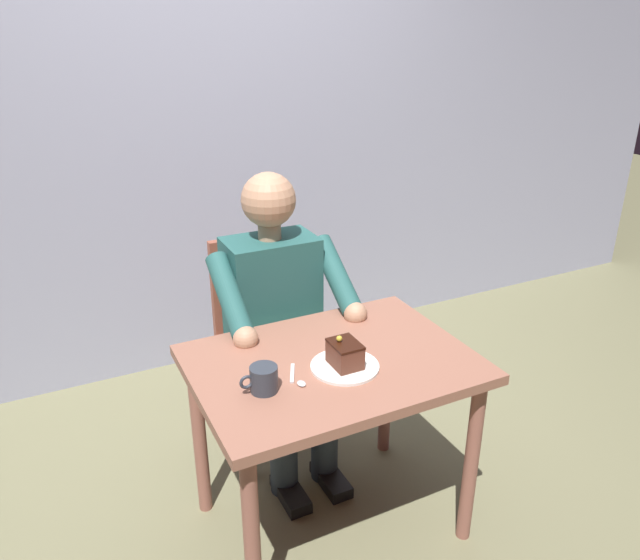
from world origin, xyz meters
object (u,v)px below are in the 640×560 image
at_px(cake_slice, 345,354).
at_px(dessert_spoon, 297,379).
at_px(seated_person, 280,320).
at_px(coffee_cup, 263,378).
at_px(chair, 265,332).
at_px(dining_table, 332,385).

relative_size(cake_slice, dessert_spoon, 0.80).
bearing_deg(seated_person, coffee_cup, 62.60).
bearing_deg(cake_slice, chair, -88.94).
bearing_deg(dessert_spoon, chair, -102.73).
bearing_deg(dining_table, coffee_cup, 14.61).
xyz_separation_m(seated_person, dessert_spoon, (0.16, 0.52, 0.06)).
xyz_separation_m(chair, dessert_spoon, (0.16, 0.69, 0.20)).
relative_size(chair, dessert_spoon, 6.50).
bearing_deg(dining_table, seated_person, -90.00).
xyz_separation_m(chair, cake_slice, (-0.01, 0.69, 0.25)).
xyz_separation_m(dining_table, chair, (0.00, -0.63, -0.10)).
bearing_deg(cake_slice, seated_person, -88.58).
bearing_deg(dessert_spoon, cake_slice, 179.05).
xyz_separation_m(chair, seated_person, (-0.00, 0.17, 0.14)).
distance_m(cake_slice, dessert_spoon, 0.18).
bearing_deg(chair, seated_person, 90.00).
relative_size(chair, cake_slice, 8.08).
distance_m(dining_table, chair, 0.64).
bearing_deg(dining_table, chair, -90.00).
distance_m(dining_table, seated_person, 0.46).
bearing_deg(dining_table, cake_slice, 101.40).
relative_size(cake_slice, coffee_cup, 0.93).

